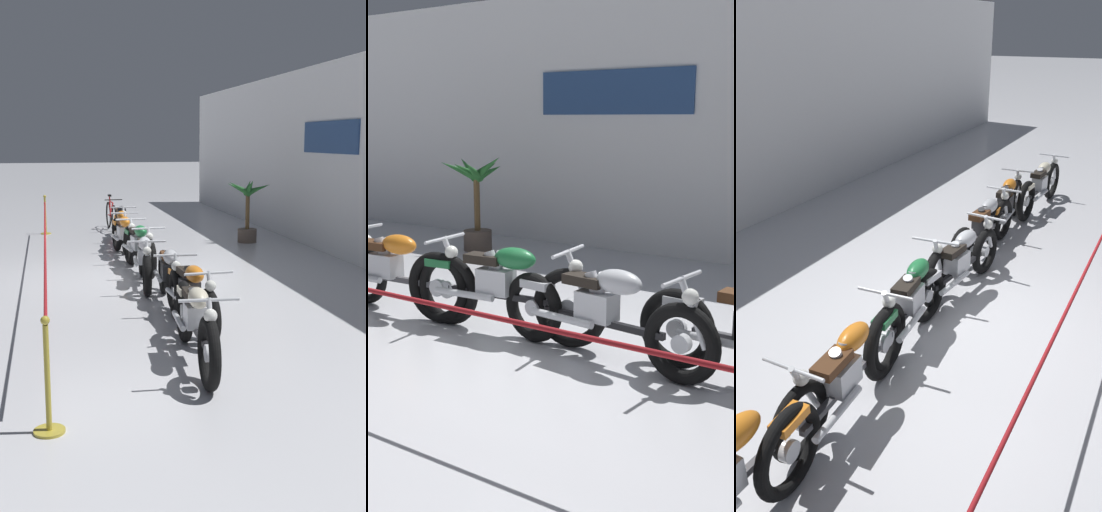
# 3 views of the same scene
# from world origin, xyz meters

# --- Properties ---
(ground_plane) EXTENTS (120.00, 120.00, 0.00)m
(ground_plane) POSITION_xyz_m (0.00, 0.00, 0.00)
(ground_plane) COLOR silver
(motorcycle_orange_2) EXTENTS (2.47, 0.62, 0.96)m
(motorcycle_orange_2) POSITION_xyz_m (-2.10, 0.47, 0.48)
(motorcycle_orange_2) COLOR black
(motorcycle_orange_2) RESTS_ON ground
(motorcycle_green_3) EXTENTS (2.36, 0.63, 0.97)m
(motorcycle_green_3) POSITION_xyz_m (-0.59, 0.58, 0.48)
(motorcycle_green_3) COLOR black
(motorcycle_green_3) RESTS_ON ground
(motorcycle_silver_4) EXTENTS (2.32, 0.62, 0.93)m
(motorcycle_silver_4) POSITION_xyz_m (0.63, 0.51, 0.45)
(motorcycle_silver_4) COLOR black
(motorcycle_silver_4) RESTS_ON ground
(motorcycle_silver_5) EXTENTS (2.28, 0.62, 0.94)m
(motorcycle_silver_5) POSITION_xyz_m (2.03, 0.68, 0.46)
(motorcycle_silver_5) COLOR black
(motorcycle_silver_5) RESTS_ON ground
(motorcycle_orange_6) EXTENTS (2.30, 0.62, 0.94)m
(motorcycle_orange_6) POSITION_xyz_m (3.31, 0.73, 0.46)
(motorcycle_orange_6) COLOR black
(motorcycle_orange_6) RESTS_ON ground
(motorcycle_cream_7) EXTENTS (2.40, 0.62, 0.97)m
(motorcycle_cream_7) POSITION_xyz_m (4.69, 0.48, 0.48)
(motorcycle_cream_7) COLOR black
(motorcycle_cream_7) RESTS_ON ground
(stanchion_far_left) EXTENTS (12.10, 0.28, 1.05)m
(stanchion_far_left) POSITION_xyz_m (-1.43, -1.17, 0.75)
(stanchion_far_left) COLOR gold
(stanchion_far_left) RESTS_ON ground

